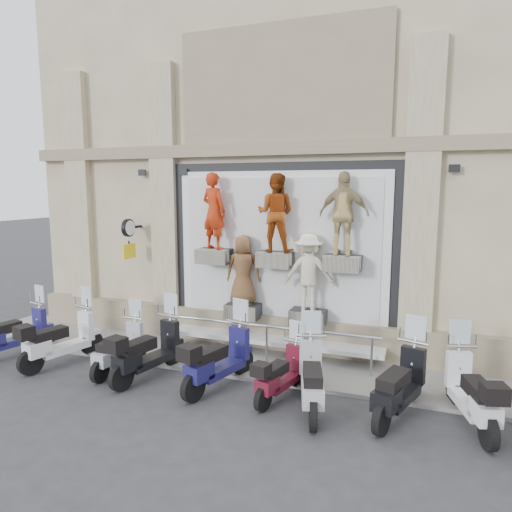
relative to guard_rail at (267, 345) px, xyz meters
The scene contains 15 objects.
ground 2.05m from the guard_rail, 90.00° to the right, with size 90.00×90.00×0.00m, color #313134.
sidewalk 0.44m from the guard_rail, 90.00° to the left, with size 16.00×2.20×0.08m, color gray.
building 7.46m from the guard_rail, 90.00° to the left, with size 14.00×8.60×12.00m, color beige, non-canonical shape.
shop_vitrine 2.13m from the guard_rail, 82.22° to the left, with size 5.60×0.83×4.30m.
guard_rail is the anchor object (origin of this frame).
clock_sign_bracket 4.57m from the guard_rail, behind, with size 0.10×0.80×1.02m.
scooter_a 5.99m from the guard_rail, 165.76° to the right, with size 0.57×1.95×1.58m, color navy, non-canonical shape.
scooter_b 4.63m from the guard_rail, 160.27° to the right, with size 0.60×2.06×1.67m, color silver, non-canonical shape.
scooter_c 3.23m from the guard_rail, 153.38° to the right, with size 0.53×1.81×1.47m, color #A2A6B0, non-canonical shape.
scooter_d 2.60m from the guard_rail, 143.75° to the right, with size 0.60×2.07×1.68m, color black, non-canonical shape.
scooter_e 1.58m from the guard_rail, 108.57° to the right, with size 0.61×2.08×1.69m, color #18164F, non-canonical shape.
scooter_f 1.69m from the guard_rail, 61.57° to the right, with size 0.50×1.70×1.38m, color #560E1D, non-canonical shape.
scooter_g 2.25m from the guard_rail, 49.87° to the right, with size 0.59×2.03×1.65m, color #AAADB1, non-canonical shape.
scooter_h 3.29m from the guard_rail, 26.27° to the right, with size 0.60×2.06×1.67m, color black, non-canonical shape.
scooter_i 4.29m from the guard_rail, 18.03° to the right, with size 0.59×2.01×1.63m, color white, non-canonical shape.
Camera 1 is at (3.17, -7.31, 3.96)m, focal length 32.00 mm.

